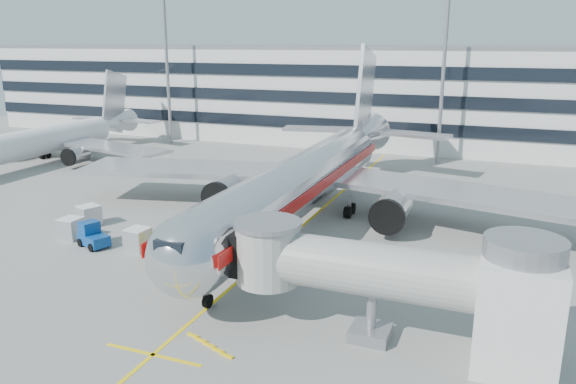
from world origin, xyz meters
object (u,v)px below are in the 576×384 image
(belt_loader, at_px, (185,250))
(cargo_container_left, at_px, (71,228))
(main_jet, at_px, (311,175))
(cargo_container_front, at_px, (138,239))
(baggage_tug, at_px, (93,236))
(ramp_worker, at_px, (150,238))
(cargo_container_right, at_px, (89,215))

(belt_loader, bearing_deg, cargo_container_left, 178.27)
(main_jet, height_order, cargo_container_front, main_jet)
(baggage_tug, height_order, ramp_worker, baggage_tug)
(cargo_container_left, height_order, ramp_worker, ramp_worker)
(baggage_tug, xyz_separation_m, cargo_container_front, (3.99, 0.64, 0.03))
(baggage_tug, height_order, cargo_container_front, baggage_tug)
(belt_loader, xyz_separation_m, cargo_container_front, (-4.50, 0.12, 0.24))
(main_jet, bearing_deg, cargo_container_left, -143.74)
(main_jet, height_order, ramp_worker, main_jet)
(belt_loader, relative_size, cargo_container_front, 2.77)
(baggage_tug, height_order, cargo_container_right, baggage_tug)
(belt_loader, bearing_deg, main_jet, 66.11)
(cargo_container_left, relative_size, cargo_container_right, 0.80)
(cargo_container_right, relative_size, ramp_worker, 1.24)
(main_jet, height_order, cargo_container_right, main_jet)
(main_jet, distance_m, belt_loader, 14.63)
(main_jet, relative_size, cargo_container_right, 22.53)
(cargo_container_left, bearing_deg, ramp_worker, 2.47)
(main_jet, distance_m, cargo_container_front, 16.77)
(belt_loader, relative_size, cargo_container_right, 2.24)
(baggage_tug, xyz_separation_m, cargo_container_right, (-3.99, 4.27, 0.05))
(cargo_container_right, height_order, cargo_container_front, cargo_container_right)
(cargo_container_front, bearing_deg, cargo_container_left, 178.17)
(cargo_container_front, xyz_separation_m, ramp_worker, (0.80, 0.56, -0.00))
(baggage_tug, xyz_separation_m, ramp_worker, (4.79, 1.20, 0.03))
(baggage_tug, height_order, cargo_container_left, baggage_tug)
(belt_loader, height_order, cargo_container_right, belt_loader)
(belt_loader, bearing_deg, ramp_worker, 169.54)
(main_jet, relative_size, belt_loader, 10.08)
(baggage_tug, relative_size, ramp_worker, 1.69)
(main_jet, bearing_deg, ramp_worker, -127.53)
(belt_loader, distance_m, ramp_worker, 3.77)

